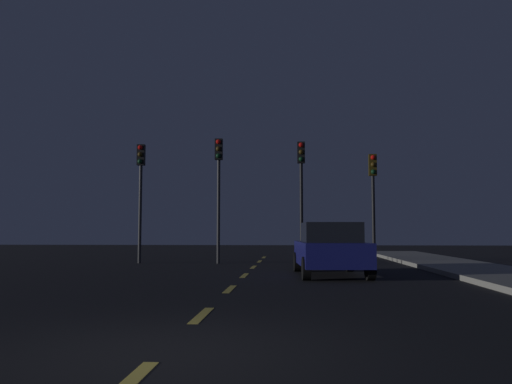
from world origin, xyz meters
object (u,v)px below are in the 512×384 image
(traffic_signal_center_left, at_px, (219,176))
(traffic_signal_far_right, at_px, (373,186))
(traffic_signal_far_left, at_px, (141,180))
(car_stopped_ahead, at_px, (330,249))
(traffic_signal_center_right, at_px, (301,178))

(traffic_signal_center_left, height_order, traffic_signal_far_right, traffic_signal_center_left)
(traffic_signal_center_left, bearing_deg, traffic_signal_far_right, -0.01)
(traffic_signal_far_left, relative_size, traffic_signal_center_left, 0.96)
(traffic_signal_far_right, distance_m, car_stopped_ahead, 6.69)
(traffic_signal_far_right, height_order, car_stopped_ahead, traffic_signal_far_right)
(traffic_signal_far_left, relative_size, car_stopped_ahead, 1.15)
(traffic_signal_center_right, distance_m, traffic_signal_far_right, 2.99)
(traffic_signal_far_left, xyz_separation_m, traffic_signal_far_right, (9.83, -0.00, -0.34))
(traffic_signal_center_right, bearing_deg, traffic_signal_far_right, -0.02)
(traffic_signal_far_left, height_order, traffic_signal_far_right, traffic_signal_far_left)
(traffic_signal_far_right, bearing_deg, traffic_signal_center_right, 179.98)
(traffic_signal_far_right, relative_size, car_stopped_ahead, 1.03)
(traffic_signal_far_left, distance_m, traffic_signal_center_right, 6.86)
(traffic_signal_far_left, bearing_deg, car_stopped_ahead, -37.50)
(traffic_signal_far_left, bearing_deg, traffic_signal_far_right, -0.01)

